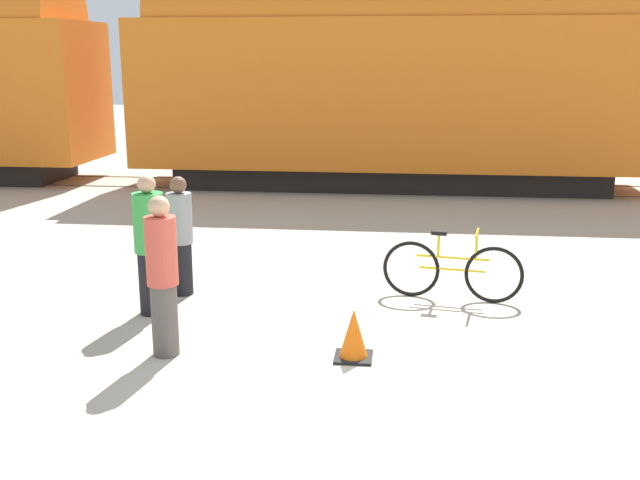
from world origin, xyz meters
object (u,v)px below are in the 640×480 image
object	(u,v)px
person_in_red	(163,276)
traffic_cone	(354,336)
freight_train	(390,70)
person_in_green	(150,246)
person_in_grey	(180,236)
bicycle_yellow	(452,270)

from	to	relation	value
person_in_red	traffic_cone	distance (m)	2.10
freight_train	person_in_green	xyz separation A→B (m)	(-2.66, -9.54, -1.91)
person_in_grey	traffic_cone	distance (m)	3.16
bicycle_yellow	traffic_cone	distance (m)	2.40
freight_train	traffic_cone	world-z (taller)	freight_train
bicycle_yellow	person_in_green	xyz separation A→B (m)	(-3.71, -0.96, 0.47)
person_in_red	person_in_green	world-z (taller)	person_in_green
bicycle_yellow	person_in_green	world-z (taller)	person_in_green
person_in_red	traffic_cone	size ratio (longest dim) A/B	3.15
person_in_green	traffic_cone	bearing A→B (deg)	136.70
freight_train	bicycle_yellow	distance (m)	8.96
freight_train	person_in_green	size ratio (longest dim) A/B	22.31
person_in_red	person_in_grey	bearing A→B (deg)	77.99
freight_train	person_in_red	bearing A→B (deg)	-100.96
person_in_green	freight_train	bearing A→B (deg)	-124.91
person_in_grey	person_in_green	xyz separation A→B (m)	(-0.14, -0.80, 0.07)
bicycle_yellow	person_in_green	size ratio (longest dim) A/B	1.04
bicycle_yellow	person_in_red	bearing A→B (deg)	-144.73
person_in_grey	freight_train	bearing A→B (deg)	167.15
bicycle_yellow	person_in_grey	world-z (taller)	person_in_grey
freight_train	traffic_cone	bearing A→B (deg)	-90.47
freight_train	person_in_grey	distance (m)	9.31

